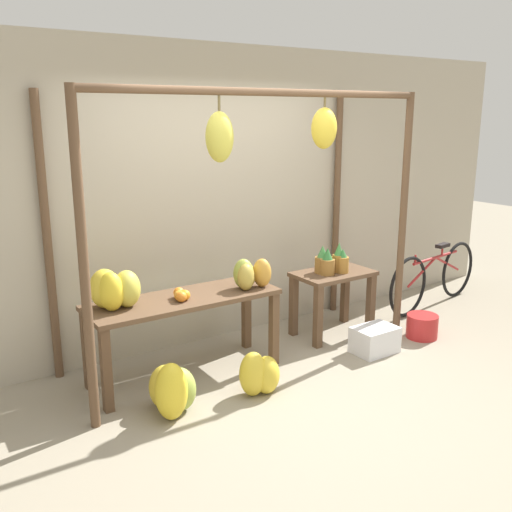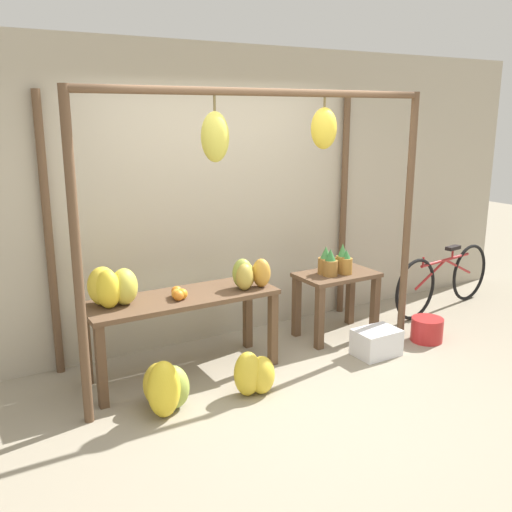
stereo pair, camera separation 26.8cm
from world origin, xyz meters
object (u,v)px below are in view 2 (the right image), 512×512
(banana_pile_ground_right, at_px, (254,374))
(banana_pile_ground_left, at_px, (165,387))
(banana_pile_on_table, at_px, (111,287))
(parked_bicycle, at_px, (444,279))
(blue_bucket, at_px, (427,330))
(fruit_crate_white, at_px, (376,342))
(pineapple_cluster, at_px, (336,263))
(papaya_pile, at_px, (249,274))
(orange_pile, at_px, (179,294))

(banana_pile_ground_right, bearing_deg, banana_pile_ground_left, 170.91)
(banana_pile_on_table, relative_size, parked_bicycle, 0.24)
(blue_bucket, bearing_deg, fruit_crate_white, -179.73)
(blue_bucket, bearing_deg, pineapple_cluster, 142.29)
(pineapple_cluster, bearing_deg, banana_pile_ground_left, -165.04)
(banana_pile_ground_left, distance_m, banana_pile_ground_right, 0.71)
(banana_pile_on_table, bearing_deg, banana_pile_ground_right, -36.88)
(banana_pile_ground_right, height_order, fruit_crate_white, banana_pile_ground_right)
(pineapple_cluster, relative_size, parked_bicycle, 0.18)
(banana_pile_on_table, distance_m, parked_bicycle, 3.82)
(parked_bicycle, relative_size, papaya_pile, 4.51)
(orange_pile, xyz_separation_m, banana_pile_ground_left, (-0.32, -0.46, -0.55))
(orange_pile, height_order, pineapple_cluster, pineapple_cluster)
(pineapple_cluster, bearing_deg, banana_pile_on_table, 179.15)
(blue_bucket, distance_m, parked_bicycle, 1.07)
(orange_pile, xyz_separation_m, papaya_pile, (0.64, -0.04, 0.08))
(blue_bucket, bearing_deg, orange_pile, 168.67)
(banana_pile_ground_right, xyz_separation_m, blue_bucket, (2.01, 0.09, -0.05))
(banana_pile_ground_left, bearing_deg, orange_pile, 55.05)
(fruit_crate_white, relative_size, parked_bicycle, 0.24)
(parked_bicycle, bearing_deg, papaya_pile, -176.92)
(orange_pile, height_order, fruit_crate_white, orange_pile)
(orange_pile, bearing_deg, banana_pile_ground_left, -124.95)
(banana_pile_on_table, bearing_deg, banana_pile_ground_left, -70.49)
(pineapple_cluster, height_order, blue_bucket, pineapple_cluster)
(pineapple_cluster, xyz_separation_m, banana_pile_ground_right, (-1.29, -0.65, -0.59))
(banana_pile_ground_left, bearing_deg, fruit_crate_white, -0.74)
(banana_pile_on_table, height_order, banana_pile_ground_right, banana_pile_on_table)
(banana_pile_ground_right, xyz_separation_m, papaya_pile, (0.26, 0.53, 0.65))
(orange_pile, height_order, parked_bicycle, orange_pile)
(fruit_crate_white, distance_m, parked_bicycle, 1.65)
(orange_pile, distance_m, fruit_crate_white, 1.91)
(blue_bucket, distance_m, papaya_pile, 1.94)
(pineapple_cluster, distance_m, banana_pile_ground_right, 1.56)
(orange_pile, height_order, blue_bucket, orange_pile)
(orange_pile, bearing_deg, fruit_crate_white, -15.52)
(banana_pile_ground_left, height_order, parked_bicycle, parked_bicycle)
(banana_pile_ground_left, distance_m, papaya_pile, 1.23)
(fruit_crate_white, distance_m, papaya_pile, 1.38)
(banana_pile_on_table, distance_m, banana_pile_ground_right, 1.32)
(pineapple_cluster, height_order, papaya_pile, papaya_pile)
(banana_pile_on_table, bearing_deg, fruit_crate_white, -14.69)
(fruit_crate_white, bearing_deg, parked_bicycle, 21.10)
(orange_pile, distance_m, banana_pile_ground_right, 0.90)
(banana_pile_on_table, distance_m, papaya_pile, 1.17)
(banana_pile_on_table, xyz_separation_m, pineapple_cluster, (2.20, -0.03, -0.09))
(orange_pile, distance_m, parked_bicycle, 3.29)
(blue_bucket, height_order, papaya_pile, papaya_pile)
(banana_pile_on_table, xyz_separation_m, banana_pile_ground_right, (0.91, -0.68, -0.68))
(parked_bicycle, bearing_deg, banana_pile_ground_left, -171.11)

